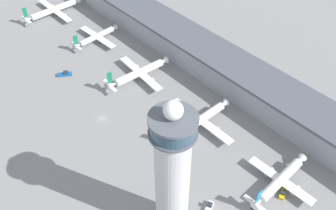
% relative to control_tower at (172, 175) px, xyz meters
% --- Properties ---
extents(ground_plane, '(1000.00, 1000.00, 0.00)m').
position_rel_control_tower_xyz_m(ground_plane, '(-67.17, 12.07, -31.91)').
color(ground_plane, gray).
extents(terminal_building, '(247.74, 25.00, 16.05)m').
position_rel_control_tower_xyz_m(terminal_building, '(-67.17, 82.07, -23.78)').
color(terminal_building, '#9399A3').
rests_on(terminal_building, ground).
extents(control_tower, '(15.44, 15.44, 65.97)m').
position_rel_control_tower_xyz_m(control_tower, '(0.00, 0.00, 0.00)').
color(control_tower, silver).
rests_on(control_tower, ground).
extents(airplane_gate_alpha, '(39.66, 42.81, 13.01)m').
position_rel_control_tower_xyz_m(airplane_gate_alpha, '(-176.08, 45.67, -27.91)').
color(airplane_gate_alpha, white).
rests_on(airplane_gate_alpha, ground).
extents(airplane_gate_bravo, '(33.01, 33.02, 11.56)m').
position_rel_control_tower_xyz_m(airplane_gate_bravo, '(-127.29, 49.55, -28.03)').
color(airplane_gate_bravo, silver).
rests_on(airplane_gate_bravo, ground).
extents(airplane_gate_charlie, '(37.01, 40.17, 13.76)m').
position_rel_control_tower_xyz_m(airplane_gate_charlie, '(-79.34, 46.50, -27.37)').
color(airplane_gate_charlie, white).
rests_on(airplane_gate_charlie, ground).
extents(airplane_gate_delta, '(39.85, 39.29, 13.37)m').
position_rel_control_tower_xyz_m(airplane_gate_delta, '(-29.89, 45.77, -27.43)').
color(airplane_gate_delta, white).
rests_on(airplane_gate_delta, ground).
extents(airplane_gate_echo, '(31.82, 36.31, 13.34)m').
position_rel_control_tower_xyz_m(airplane_gate_echo, '(17.94, 46.05, -27.55)').
color(airplane_gate_echo, white).
rests_on(airplane_gate_echo, ground).
extents(service_truck_catering, '(4.37, 6.81, 2.51)m').
position_rel_control_tower_xyz_m(service_truck_catering, '(21.62, 44.22, -31.04)').
color(service_truck_catering, black).
rests_on(service_truck_catering, ground).
extents(service_truck_fuel, '(6.40, 8.31, 2.71)m').
position_rel_control_tower_xyz_m(service_truck_fuel, '(-110.77, 16.10, -30.97)').
color(service_truck_fuel, black).
rests_on(service_truck_fuel, ground).
extents(service_truck_baggage, '(4.78, 6.59, 3.03)m').
position_rel_control_tower_xyz_m(service_truck_baggage, '(5.59, 15.61, -30.85)').
color(service_truck_baggage, black).
rests_on(service_truck_baggage, ground).
extents(service_truck_water, '(5.56, 7.20, 2.93)m').
position_rel_control_tower_xyz_m(service_truck_water, '(17.91, 29.21, -30.89)').
color(service_truck_water, black).
rests_on(service_truck_water, ground).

